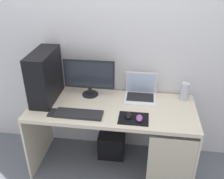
% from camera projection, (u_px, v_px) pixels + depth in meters
% --- Properties ---
extents(ground_plane, '(8.00, 8.00, 0.00)m').
position_uv_depth(ground_plane, '(112.00, 164.00, 2.71)').
color(ground_plane, slate).
extents(wall_back, '(4.00, 0.05, 2.60)m').
position_uv_depth(wall_back, '(117.00, 35.00, 2.41)').
color(wall_back, silver).
rests_on(wall_back, ground_plane).
extents(desk, '(1.55, 0.64, 0.72)m').
position_uv_depth(desk, '(114.00, 119.00, 2.42)').
color(desk, beige).
rests_on(desk, ground_plane).
extents(pc_tower, '(0.19, 0.46, 0.48)m').
position_uv_depth(pc_tower, '(45.00, 76.00, 2.38)').
color(pc_tower, black).
rests_on(pc_tower, desk).
extents(monitor, '(0.49, 0.16, 0.38)m').
position_uv_depth(monitor, '(89.00, 77.00, 2.45)').
color(monitor, black).
rests_on(monitor, desk).
extents(laptop, '(0.30, 0.25, 0.25)m').
position_uv_depth(laptop, '(140.00, 93.00, 2.49)').
color(laptop, white).
rests_on(laptop, desk).
extents(speaker, '(0.08, 0.08, 0.17)m').
position_uv_depth(speaker, '(185.00, 91.00, 2.44)').
color(speaker, '#B7BCC6').
rests_on(speaker, desk).
extents(keyboard, '(0.42, 0.14, 0.02)m').
position_uv_depth(keyboard, '(79.00, 114.00, 2.24)').
color(keyboard, '#232326').
rests_on(keyboard, desk).
extents(mousepad, '(0.26, 0.20, 0.00)m').
position_uv_depth(mousepad, '(133.00, 119.00, 2.19)').
color(mousepad, black).
rests_on(mousepad, desk).
extents(mouse_left, '(0.06, 0.10, 0.03)m').
position_uv_depth(mouse_left, '(128.00, 116.00, 2.20)').
color(mouse_left, black).
rests_on(mouse_left, mousepad).
extents(mouse_right, '(0.06, 0.10, 0.03)m').
position_uv_depth(mouse_right, '(139.00, 118.00, 2.16)').
color(mouse_right, '#8C4C99').
rests_on(mouse_right, mousepad).
extents(cell_phone, '(0.07, 0.13, 0.01)m').
position_uv_depth(cell_phone, '(53.00, 113.00, 2.27)').
color(cell_phone, '#232326').
rests_on(cell_phone, desk).
extents(subwoofer, '(0.27, 0.27, 0.27)m').
position_uv_depth(subwoofer, '(112.00, 143.00, 2.80)').
color(subwoofer, black).
rests_on(subwoofer, ground_plane).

